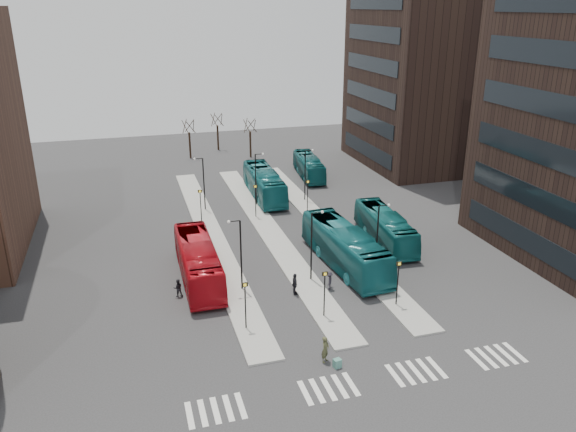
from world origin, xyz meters
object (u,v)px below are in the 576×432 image
object	(u,v)px
suitcase	(337,363)
teal_bus_a	(345,247)
commuter_b	(295,284)
red_bus	(198,261)
traveller	(325,349)
teal_bus_d	(309,167)
commuter_a	(178,288)
commuter_c	(329,280)
teal_bus_c	(385,227)
teal_bus_b	(264,183)

from	to	relation	value
suitcase	teal_bus_a	distance (m)	15.37
commuter_b	teal_bus_a	bearing A→B (deg)	-53.29
red_bus	traveller	xyz separation A→B (m)	(6.30, -14.23, -0.78)
teal_bus_d	traveller	world-z (taller)	teal_bus_d
commuter_a	commuter_c	distance (m)	12.33
teal_bus_c	commuter_b	distance (m)	14.04
teal_bus_b	teal_bus_c	world-z (taller)	teal_bus_b
commuter_b	commuter_a	bearing A→B (deg)	79.41
teal_bus_c	commuter_b	xyz separation A→B (m)	(-11.70, -7.74, -0.65)
suitcase	commuter_c	xyz separation A→B (m)	(3.26, 10.24, 0.48)
red_bus	teal_bus_a	bearing A→B (deg)	-4.14
commuter_a	traveller	bearing A→B (deg)	123.51
commuter_c	commuter_a	bearing A→B (deg)	-74.44
teal_bus_d	commuter_b	xyz separation A→B (m)	(-11.66, -31.23, -0.55)
teal_bus_c	teal_bus_b	bearing A→B (deg)	119.63
teal_bus_c	traveller	xyz separation A→B (m)	(-12.50, -17.11, -0.64)
suitcase	commuter_a	world-z (taller)	commuter_a
commuter_c	teal_bus_d	bearing A→B (deg)	-169.25
teal_bus_a	commuter_a	bearing A→B (deg)	-178.31
commuter_c	teal_bus_a	bearing A→B (deg)	169.01
teal_bus_b	traveller	xyz separation A→B (m)	(-4.51, -33.99, -0.81)
commuter_a	commuter_b	world-z (taller)	commuter_b
red_bus	teal_bus_a	xyz separation A→B (m)	(12.96, -1.06, 0.12)
red_bus	commuter_a	xyz separation A→B (m)	(-2.03, -2.54, -0.95)
suitcase	teal_bus_b	size ratio (longest dim) A/B	0.05
red_bus	teal_bus_a	distance (m)	13.00
suitcase	teal_bus_c	distance (m)	21.61
teal_bus_a	red_bus	bearing A→B (deg)	171.38
teal_bus_b	teal_bus_c	size ratio (longest dim) A/B	1.11
teal_bus_c	commuter_a	distance (m)	21.53
red_bus	teal_bus_b	size ratio (longest dim) A/B	0.98
suitcase	teal_bus_b	distance (m)	35.08
teal_bus_b	teal_bus_d	bearing A→B (deg)	41.44
teal_bus_a	traveller	bearing A→B (deg)	-120.76
teal_bus_a	commuter_b	distance (m)	7.04
commuter_c	teal_bus_b	bearing A→B (deg)	-155.39
teal_bus_a	teal_bus_b	size ratio (longest dim) A/B	1.05
teal_bus_d	commuter_c	size ratio (longest dim) A/B	6.71
commuter_a	commuter_b	size ratio (longest dim) A/B	0.83
suitcase	teal_bus_c	xyz separation A→B (m)	(11.97, 17.95, 1.26)
red_bus	teal_bus_b	xyz separation A→B (m)	(10.81, 19.75, 0.04)
teal_bus_a	commuter_c	distance (m)	4.86
suitcase	commuter_b	distance (m)	10.23
suitcase	red_bus	world-z (taller)	red_bus
traveller	red_bus	bearing A→B (deg)	69.07
commuter_a	suitcase	bearing A→B (deg)	123.30
teal_bus_d	commuter_b	world-z (taller)	teal_bus_d
traveller	commuter_b	xyz separation A→B (m)	(0.81, 9.37, -0.02)
teal_bus_c	commuter_a	xyz separation A→B (m)	(-20.83, -5.41, -0.81)
suitcase	teal_bus_a	size ratio (longest dim) A/B	0.05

